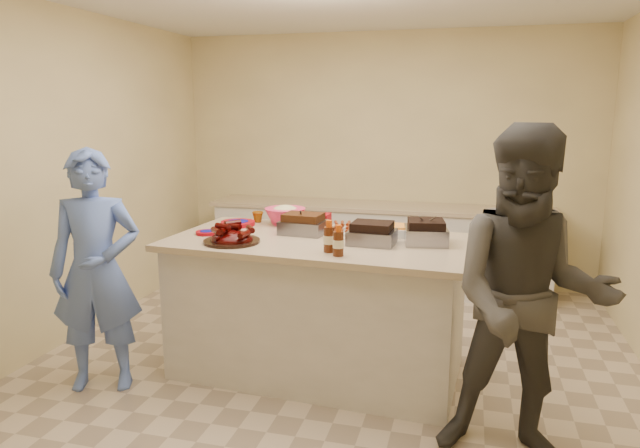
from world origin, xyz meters
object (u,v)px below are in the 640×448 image
(island, at_px, (318,369))
(bbq_bottle_a, at_px, (329,252))
(roasting_pan, at_px, (425,244))
(bbq_bottle_b, at_px, (338,256))
(mustard_bottle, at_px, (291,231))
(rib_platter, at_px, (232,243))
(guest_blue, at_px, (105,384))
(coleslaw_bowl, at_px, (285,224))
(plastic_cup, at_px, (258,222))

(island, xyz_separation_m, bbq_bottle_a, (0.16, -0.33, 0.99))
(roasting_pan, xyz_separation_m, bbq_bottle_b, (-0.50, -0.47, 0.00))
(bbq_bottle_b, distance_m, mustard_bottle, 0.80)
(bbq_bottle_b, bearing_deg, roasting_pan, 43.32)
(rib_platter, distance_m, mustard_bottle, 0.54)
(mustard_bottle, distance_m, guest_blue, 1.70)
(island, xyz_separation_m, coleslaw_bowl, (-0.39, 0.44, 0.99))
(bbq_bottle_b, bearing_deg, bbq_bottle_a, 134.92)
(mustard_bottle, distance_m, plastic_cup, 0.46)
(coleslaw_bowl, relative_size, bbq_bottle_a, 1.56)
(bbq_bottle_a, distance_m, bbq_bottle_b, 0.11)
(bbq_bottle_a, xyz_separation_m, guest_blue, (-1.55, -0.27, -0.99))
(rib_platter, relative_size, bbq_bottle_b, 1.97)
(rib_platter, xyz_separation_m, guest_blue, (-0.83, -0.36, -0.99))
(guest_blue, bearing_deg, bbq_bottle_a, -10.79)
(rib_platter, xyz_separation_m, bbq_bottle_a, (0.71, -0.08, 0.00))
(coleslaw_bowl, relative_size, plastic_cup, 3.55)
(bbq_bottle_a, bearing_deg, rib_platter, 173.35)
(roasting_pan, height_order, bbq_bottle_a, bbq_bottle_a)
(guest_blue, bearing_deg, mustard_bottle, 15.11)
(rib_platter, distance_m, bbq_bottle_b, 0.81)
(bbq_bottle_a, height_order, guest_blue, bbq_bottle_a)
(island, height_order, guest_blue, island)
(island, xyz_separation_m, bbq_bottle_b, (0.24, -0.41, 0.99))
(plastic_cup, bearing_deg, island, -36.73)
(island, relative_size, rib_platter, 5.36)
(coleslaw_bowl, distance_m, guest_blue, 1.75)
(bbq_bottle_b, relative_size, mustard_bottle, 1.52)
(rib_platter, bearing_deg, guest_blue, -156.78)
(bbq_bottle_b, height_order, plastic_cup, bbq_bottle_b)
(island, xyz_separation_m, rib_platter, (-0.55, -0.25, 0.99))
(roasting_pan, relative_size, guest_blue, 0.17)
(bbq_bottle_b, relative_size, guest_blue, 0.12)
(rib_platter, xyz_separation_m, roasting_pan, (1.29, 0.31, 0.00))
(bbq_bottle_a, bearing_deg, plastic_cup, 134.62)
(rib_platter, height_order, roasting_pan, rib_platter)
(guest_blue, bearing_deg, bbq_bottle_b, -14.04)
(roasting_pan, height_order, plastic_cup, roasting_pan)
(plastic_cup, bearing_deg, guest_blue, -124.61)
(bbq_bottle_a, bearing_deg, island, 115.88)
(island, bearing_deg, bbq_bottle_b, -55.88)
(rib_platter, height_order, bbq_bottle_b, bbq_bottle_b)
(roasting_pan, height_order, mustard_bottle, mustard_bottle)
(bbq_bottle_b, height_order, guest_blue, bbq_bottle_b)
(island, xyz_separation_m, plastic_cup, (-0.64, 0.47, 0.99))
(coleslaw_bowl, bearing_deg, roasting_pan, -18.70)
(island, distance_m, guest_blue, 1.51)
(roasting_pan, xyz_separation_m, bbq_bottle_a, (-0.58, -0.39, 0.00))
(island, bearing_deg, plastic_cup, 147.11)
(rib_platter, relative_size, mustard_bottle, 3.00)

